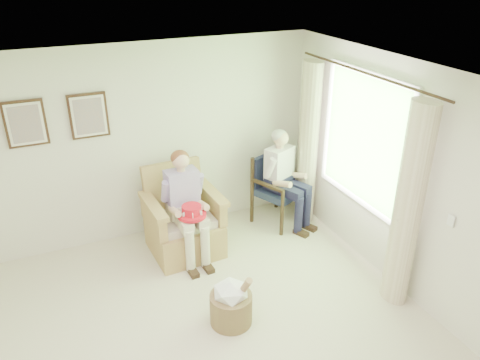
{
  "coord_description": "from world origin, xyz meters",
  "views": [
    {
      "loc": [
        -0.98,
        -2.93,
        3.54
      ],
      "look_at": [
        1.1,
        1.74,
        1.05
      ],
      "focal_mm": 35.0,
      "sensor_mm": 36.0,
      "label": 1
    }
  ],
  "objects_px": {
    "red_hat": "(192,212)",
    "hatbox": "(231,302)",
    "person_wicker": "(185,199)",
    "wood_armchair": "(277,185)",
    "person_dark": "(283,172)",
    "wicker_armchair": "(183,226)"
  },
  "relations": [
    {
      "from": "red_hat",
      "to": "hatbox",
      "type": "distance_m",
      "value": 1.25
    },
    {
      "from": "person_wicker",
      "to": "hatbox",
      "type": "distance_m",
      "value": 1.47
    },
    {
      "from": "wood_armchair",
      "to": "red_hat",
      "type": "distance_m",
      "value": 1.6
    },
    {
      "from": "person_dark",
      "to": "wood_armchair",
      "type": "bearing_deg",
      "value": 65.99
    },
    {
      "from": "wicker_armchair",
      "to": "person_wicker",
      "type": "relative_size",
      "value": 0.81
    },
    {
      "from": "hatbox",
      "to": "person_wicker",
      "type": "bearing_deg",
      "value": 91.38
    },
    {
      "from": "person_dark",
      "to": "hatbox",
      "type": "xyz_separation_m",
      "value": [
        -1.46,
        -1.58,
        -0.55
      ]
    },
    {
      "from": "wood_armchair",
      "to": "hatbox",
      "type": "bearing_deg",
      "value": -154.03
    },
    {
      "from": "person_dark",
      "to": "red_hat",
      "type": "relative_size",
      "value": 3.93
    },
    {
      "from": "wicker_armchair",
      "to": "hatbox",
      "type": "relative_size",
      "value": 1.72
    },
    {
      "from": "person_dark",
      "to": "red_hat",
      "type": "height_order",
      "value": "person_dark"
    },
    {
      "from": "wicker_armchair",
      "to": "red_hat",
      "type": "height_order",
      "value": "wicker_armchair"
    },
    {
      "from": "wicker_armchair",
      "to": "wood_armchair",
      "type": "relative_size",
      "value": 1.15
    },
    {
      "from": "wood_armchair",
      "to": "person_wicker",
      "type": "relative_size",
      "value": 0.7
    },
    {
      "from": "red_hat",
      "to": "person_wicker",
      "type": "bearing_deg",
      "value": 93.91
    },
    {
      "from": "wood_armchair",
      "to": "hatbox",
      "type": "relative_size",
      "value": 1.49
    },
    {
      "from": "red_hat",
      "to": "wood_armchair",
      "type": "bearing_deg",
      "value": 21.71
    },
    {
      "from": "person_wicker",
      "to": "person_dark",
      "type": "relative_size",
      "value": 1.02
    },
    {
      "from": "person_wicker",
      "to": "person_dark",
      "type": "xyz_separation_m",
      "value": [
        1.49,
        0.22,
        -0.02
      ]
    },
    {
      "from": "person_dark",
      "to": "wicker_armchair",
      "type": "bearing_deg",
      "value": 158.92
    },
    {
      "from": "wicker_armchair",
      "to": "person_dark",
      "type": "distance_m",
      "value": 1.56
    },
    {
      "from": "wicker_armchair",
      "to": "wood_armchair",
      "type": "bearing_deg",
      "value": 6.04
    }
  ]
}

